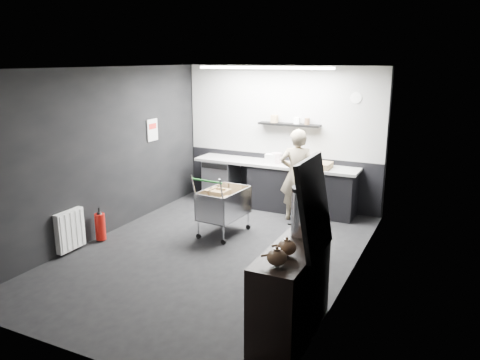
% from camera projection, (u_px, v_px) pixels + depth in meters
% --- Properties ---
extents(floor, '(5.50, 5.50, 0.00)m').
position_uv_depth(floor, '(214.00, 253.00, 7.00)').
color(floor, black).
rests_on(floor, ground).
extents(ceiling, '(5.50, 5.50, 0.00)m').
position_uv_depth(ceiling, '(211.00, 68.00, 6.32)').
color(ceiling, white).
rests_on(ceiling, wall_back).
extents(wall_back, '(5.50, 0.00, 5.50)m').
position_uv_depth(wall_back, '(281.00, 137.00, 9.06)').
color(wall_back, black).
rests_on(wall_back, floor).
extents(wall_front, '(5.50, 0.00, 5.50)m').
position_uv_depth(wall_front, '(66.00, 225.00, 4.26)').
color(wall_front, black).
rests_on(wall_front, floor).
extents(wall_left, '(0.00, 5.50, 5.50)m').
position_uv_depth(wall_left, '(104.00, 153.00, 7.50)').
color(wall_left, black).
rests_on(wall_left, floor).
extents(wall_right, '(0.00, 5.50, 5.50)m').
position_uv_depth(wall_right, '(353.00, 181.00, 5.82)').
color(wall_right, black).
rests_on(wall_right, floor).
extents(kitchen_wall_panel, '(3.95, 0.02, 1.70)m').
position_uv_depth(kitchen_wall_panel, '(282.00, 111.00, 8.91)').
color(kitchen_wall_panel, '#B0B0AC').
rests_on(kitchen_wall_panel, wall_back).
extents(dado_panel, '(3.95, 0.02, 1.00)m').
position_uv_depth(dado_panel, '(280.00, 179.00, 9.25)').
color(dado_panel, black).
rests_on(dado_panel, wall_back).
extents(floating_shelf, '(1.20, 0.22, 0.04)m').
position_uv_depth(floating_shelf, '(289.00, 124.00, 8.79)').
color(floating_shelf, black).
rests_on(floating_shelf, wall_back).
extents(wall_clock, '(0.20, 0.03, 0.20)m').
position_uv_depth(wall_clock, '(356.00, 98.00, 8.24)').
color(wall_clock, white).
rests_on(wall_clock, wall_back).
extents(poster, '(0.02, 0.30, 0.40)m').
position_uv_depth(poster, '(152.00, 130.00, 8.58)').
color(poster, silver).
rests_on(poster, wall_left).
extents(poster_red_band, '(0.02, 0.22, 0.10)m').
position_uv_depth(poster_red_band, '(152.00, 126.00, 8.56)').
color(poster_red_band, red).
rests_on(poster_red_band, poster).
extents(radiator, '(0.10, 0.50, 0.60)m').
position_uv_depth(radiator, '(70.00, 230.00, 6.95)').
color(radiator, white).
rests_on(radiator, wall_left).
extents(ceiling_strip, '(2.40, 0.20, 0.04)m').
position_uv_depth(ceiling_strip, '(264.00, 68.00, 7.94)').
color(ceiling_strip, white).
rests_on(ceiling_strip, ceiling).
extents(prep_counter, '(3.20, 0.61, 0.90)m').
position_uv_depth(prep_counter, '(281.00, 186.00, 8.94)').
color(prep_counter, black).
rests_on(prep_counter, floor).
extents(person, '(0.68, 0.54, 1.65)m').
position_uv_depth(person, '(297.00, 175.00, 8.26)').
color(person, beige).
rests_on(person, floor).
extents(shopping_cart, '(0.63, 0.98, 1.03)m').
position_uv_depth(shopping_cart, '(224.00, 205.00, 7.65)').
color(shopping_cart, silver).
rests_on(shopping_cart, floor).
extents(sideboard, '(0.54, 1.27, 1.90)m').
position_uv_depth(sideboard, '(293.00, 280.00, 4.84)').
color(sideboard, black).
rests_on(sideboard, floor).
extents(fire_extinguisher, '(0.16, 0.16, 0.53)m').
position_uv_depth(fire_extinguisher, '(100.00, 226.00, 7.40)').
color(fire_extinguisher, '#AE120B').
rests_on(fire_extinguisher, floor).
extents(cardboard_box, '(0.52, 0.39, 0.10)m').
position_uv_depth(cardboard_box, '(317.00, 165.00, 8.47)').
color(cardboard_box, '#997C51').
rests_on(cardboard_box, prep_counter).
extents(pink_tub, '(0.19, 0.19, 0.19)m').
position_uv_depth(pink_tub, '(277.00, 158.00, 8.84)').
color(pink_tub, silver).
rests_on(pink_tub, prep_counter).
extents(white_container, '(0.22, 0.18, 0.17)m').
position_uv_depth(white_container, '(271.00, 159.00, 8.84)').
color(white_container, white).
rests_on(white_container, prep_counter).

